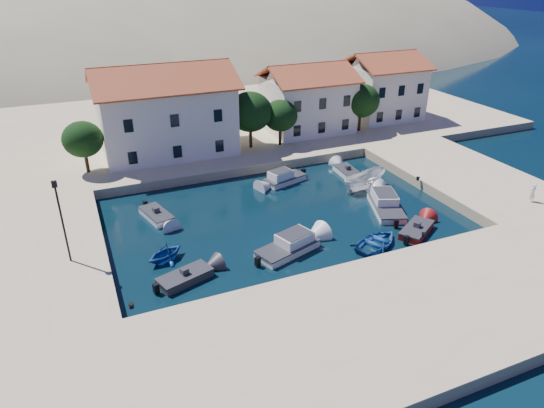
% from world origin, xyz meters
% --- Properties ---
extents(ground, '(400.00, 400.00, 0.00)m').
position_xyz_m(ground, '(0.00, 0.00, 0.00)').
color(ground, black).
rests_on(ground, ground).
extents(quay_south, '(52.00, 12.00, 1.00)m').
position_xyz_m(quay_south, '(0.00, -6.00, 0.50)').
color(quay_south, '#CFBD8E').
rests_on(quay_south, ground).
extents(quay_east, '(11.00, 20.00, 1.00)m').
position_xyz_m(quay_east, '(20.50, 10.00, 0.50)').
color(quay_east, '#CFBD8E').
rests_on(quay_east, ground).
extents(quay_west, '(8.00, 20.00, 1.00)m').
position_xyz_m(quay_west, '(-19.00, 10.00, 0.50)').
color(quay_west, '#CFBD8E').
rests_on(quay_west, ground).
extents(quay_north, '(80.00, 36.00, 1.00)m').
position_xyz_m(quay_north, '(2.00, 38.00, 0.50)').
color(quay_north, '#CFBD8E').
rests_on(quay_north, ground).
extents(hills, '(254.00, 176.00, 99.00)m').
position_xyz_m(hills, '(20.64, 123.62, -23.40)').
color(hills, '#9A8E68').
rests_on(hills, ground).
extents(building_left, '(14.70, 9.45, 9.70)m').
position_xyz_m(building_left, '(-6.00, 28.00, 5.94)').
color(building_left, white).
rests_on(building_left, quay_north).
extents(building_mid, '(10.50, 8.40, 8.30)m').
position_xyz_m(building_mid, '(12.00, 29.00, 5.22)').
color(building_mid, white).
rests_on(building_mid, quay_north).
extents(building_right, '(9.45, 8.40, 8.80)m').
position_xyz_m(building_right, '(24.00, 30.00, 5.47)').
color(building_right, white).
rests_on(building_right, quay_north).
extents(trees, '(37.30, 5.30, 6.45)m').
position_xyz_m(trees, '(4.51, 25.46, 4.84)').
color(trees, '#382314').
rests_on(trees, quay_north).
extents(lamppost, '(0.35, 0.25, 6.22)m').
position_xyz_m(lamppost, '(-17.50, 8.00, 4.75)').
color(lamppost, black).
rests_on(lamppost, quay_west).
extents(bollards, '(29.36, 9.56, 0.30)m').
position_xyz_m(bollards, '(2.80, 3.87, 1.15)').
color(bollards, black).
rests_on(bollards, ground).
extents(motorboat_grey_sw, '(4.20, 2.82, 1.25)m').
position_xyz_m(motorboat_grey_sw, '(-10.28, 3.73, 0.29)').
color(motorboat_grey_sw, '#313035').
rests_on(motorboat_grey_sw, ground).
extents(cabin_cruiser_south, '(5.58, 3.70, 1.60)m').
position_xyz_m(cabin_cruiser_south, '(-2.03, 4.36, 0.48)').
color(cabin_cruiser_south, white).
rests_on(cabin_cruiser_south, ground).
extents(rowboat_south, '(5.28, 4.58, 0.92)m').
position_xyz_m(rowboat_south, '(4.89, 2.45, 0.00)').
color(rowboat_south, '#1B4997').
rests_on(rowboat_south, ground).
extents(motorboat_red_se, '(4.22, 3.54, 1.25)m').
position_xyz_m(motorboat_red_se, '(9.05, 2.84, 0.29)').
color(motorboat_red_se, maroon).
rests_on(motorboat_red_se, ground).
extents(cabin_cruiser_east, '(4.20, 6.17, 1.60)m').
position_xyz_m(cabin_cruiser_east, '(9.21, 7.39, 0.48)').
color(cabin_cruiser_east, white).
rests_on(cabin_cruiser_east, ground).
extents(boat_east, '(5.44, 2.94, 1.99)m').
position_xyz_m(boat_east, '(9.92, 12.16, 0.00)').
color(boat_east, white).
rests_on(boat_east, ground).
extents(motorboat_white_ne, '(2.07, 3.91, 1.25)m').
position_xyz_m(motorboat_white_ne, '(10.33, 15.97, 0.29)').
color(motorboat_white_ne, white).
rests_on(motorboat_white_ne, ground).
extents(rowboat_west, '(3.88, 3.69, 1.60)m').
position_xyz_m(rowboat_west, '(-10.99, 6.94, 0.00)').
color(rowboat_west, '#1B4997').
rests_on(rowboat_west, ground).
extents(motorboat_white_west, '(2.61, 4.17, 1.25)m').
position_xyz_m(motorboat_white_west, '(-10.28, 14.02, 0.29)').
color(motorboat_white_west, white).
rests_on(motorboat_white_west, ground).
extents(cabin_cruiser_north, '(4.76, 3.05, 1.60)m').
position_xyz_m(cabin_cruiser_north, '(3.39, 16.75, 0.48)').
color(cabin_cruiser_north, white).
rests_on(cabin_cruiser_north, ground).
extents(pedestrian, '(0.62, 0.41, 1.70)m').
position_xyz_m(pedestrian, '(20.93, 2.13, 1.85)').
color(pedestrian, white).
rests_on(pedestrian, quay_east).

